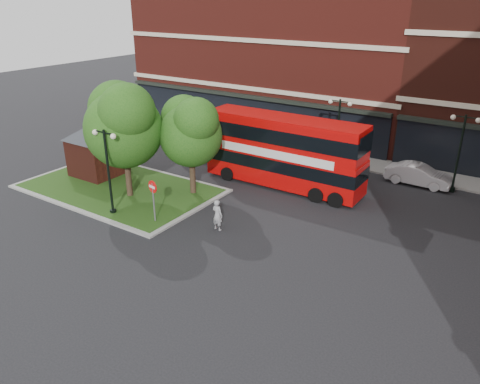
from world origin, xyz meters
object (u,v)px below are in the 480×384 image
Objects in this scene: bus at (284,147)px; car_white at (418,175)px; woman at (217,215)px; car_silver at (311,153)px.

bus reaches higher than car_white.
bus is 9.16m from car_white.
woman is at bearing -89.20° from bus.
bus is 7.62m from woman.
car_silver is 1.03× the size of car_white.
woman is (0.12, -7.41, -1.78)m from bus.
car_silver is at bearing -82.10° from woman.
bus is 2.46× the size of car_silver.
bus is at bearing -174.52° from car_silver.
car_white is at bearing -114.66° from woman.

